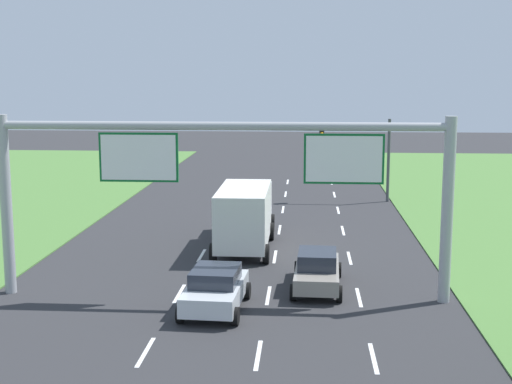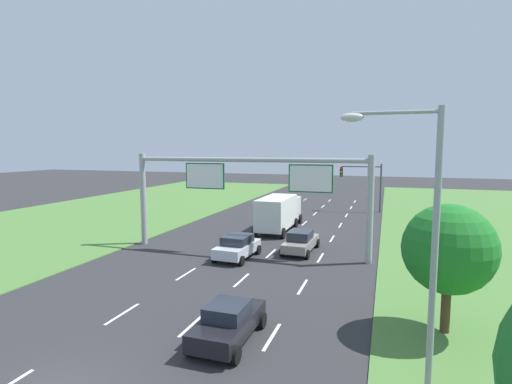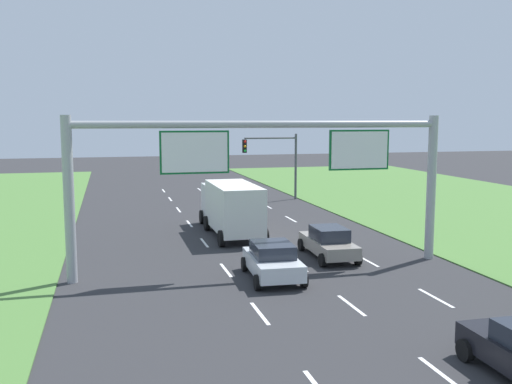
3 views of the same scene
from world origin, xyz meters
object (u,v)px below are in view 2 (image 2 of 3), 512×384
(street_lamp, at_px, (420,237))
(traffic_light_mast, at_px, (364,179))
(car_near_red, at_px, (228,322))
(car_far_ahead, at_px, (301,241))
(sign_gantry, at_px, (248,185))
(roadside_tree_mid, at_px, (449,249))
(car_mid_lane, at_px, (237,247))
(box_truck, at_px, (279,212))

(street_lamp, bearing_deg, traffic_light_mast, 95.35)
(car_near_red, xyz_separation_m, traffic_light_mast, (3.05, 34.25, 3.11))
(car_far_ahead, height_order, sign_gantry, sign_gantry)
(car_far_ahead, distance_m, roadside_tree_mid, 13.62)
(car_mid_lane, height_order, roadside_tree_mid, roadside_tree_mid)
(car_mid_lane, height_order, car_far_ahead, car_mid_lane)
(car_near_red, distance_m, traffic_light_mast, 34.52)
(sign_gantry, bearing_deg, street_lamp, -56.16)
(roadside_tree_mid, bearing_deg, sign_gantry, 141.48)
(car_near_red, height_order, street_lamp, street_lamp)
(sign_gantry, distance_m, traffic_light_mast, 22.72)
(car_mid_lane, distance_m, traffic_light_mast, 24.46)
(car_near_red, bearing_deg, box_truck, 100.29)
(sign_gantry, xyz_separation_m, traffic_light_mast, (6.62, 21.71, -1.01))
(car_mid_lane, relative_size, car_far_ahead, 0.92)
(car_mid_lane, xyz_separation_m, car_far_ahead, (3.73, 2.93, -0.03))
(street_lamp, distance_m, roadside_tree_mid, 6.19)
(roadside_tree_mid, bearing_deg, car_near_red, -157.68)
(car_far_ahead, relative_size, sign_gantry, 0.26)
(car_near_red, xyz_separation_m, sign_gantry, (-3.57, 12.53, 4.12))
(car_near_red, xyz_separation_m, car_mid_lane, (-3.82, 10.98, 0.05))
(street_lamp, bearing_deg, car_mid_lane, 127.47)
(street_lamp, bearing_deg, box_truck, 113.25)
(box_truck, xyz_separation_m, street_lamp, (10.04, -23.37, 3.39))
(traffic_light_mast, bearing_deg, sign_gantry, -106.96)
(car_mid_lane, bearing_deg, street_lamp, -49.38)
(car_near_red, bearing_deg, street_lamp, -20.19)
(car_mid_lane, relative_size, box_truck, 0.51)
(car_mid_lane, distance_m, sign_gantry, 4.37)
(car_mid_lane, bearing_deg, traffic_light_mast, 76.70)
(car_mid_lane, height_order, box_truck, box_truck)
(car_near_red, relative_size, street_lamp, 0.48)
(traffic_light_mast, bearing_deg, box_truck, -116.29)
(car_far_ahead, xyz_separation_m, box_truck, (-3.46, 6.99, 0.91))
(car_far_ahead, xyz_separation_m, street_lamp, (6.58, -16.38, 4.30))
(traffic_light_mast, distance_m, street_lamp, 36.90)
(box_truck, bearing_deg, street_lamp, -66.67)
(car_near_red, relative_size, sign_gantry, 0.24)
(car_far_ahead, distance_m, street_lamp, 18.17)
(car_near_red, height_order, car_far_ahead, car_far_ahead)
(sign_gantry, bearing_deg, car_mid_lane, -98.98)
(car_near_red, height_order, traffic_light_mast, traffic_light_mast)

